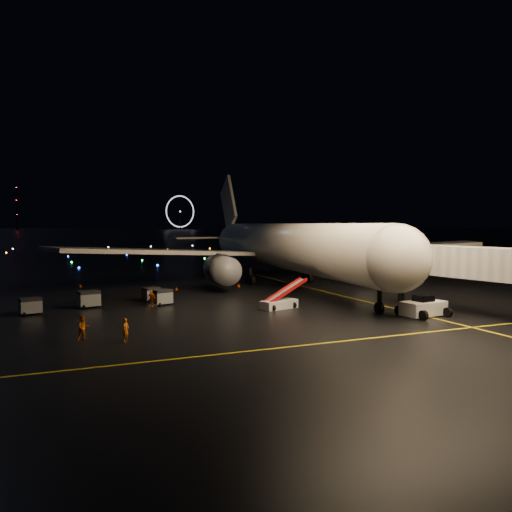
# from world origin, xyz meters

# --- Properties ---
(ground) EXTENTS (2000.00, 2000.00, 0.00)m
(ground) POSITION_xyz_m (0.00, 300.00, 0.00)
(ground) COLOR black
(ground) RESTS_ON ground
(lane_centre) EXTENTS (0.25, 80.00, 0.02)m
(lane_centre) POSITION_xyz_m (12.00, 15.00, 0.01)
(lane_centre) COLOR yellow
(lane_centre) RESTS_ON ground
(lane_cross) EXTENTS (60.00, 0.25, 0.02)m
(lane_cross) POSITION_xyz_m (-5.00, -10.00, 0.01)
(lane_cross) COLOR yellow
(lane_cross) RESTS_ON ground
(airliner) EXTENTS (68.15, 65.15, 18.22)m
(airliner) POSITION_xyz_m (10.60, 26.25, 9.11)
(airliner) COLOR beige
(airliner) RESTS_ON ground
(pushback_tug) EXTENTS (4.43, 2.66, 2.01)m
(pushback_tug) POSITION_xyz_m (11.86, -4.20, 1.00)
(pushback_tug) COLOR silver
(pushback_tug) RESTS_ON ground
(belt_loader) EXTENTS (6.08, 3.17, 2.84)m
(belt_loader) POSITION_xyz_m (1.02, 4.82, 1.42)
(belt_loader) COLOR silver
(belt_loader) RESTS_ON ground
(crew_a) EXTENTS (0.74, 0.77, 1.78)m
(crew_a) POSITION_xyz_m (-15.65, -3.95, 0.89)
(crew_a) COLOR orange
(crew_a) RESTS_ON ground
(crew_b) EXTENTS (1.09, 0.94, 1.91)m
(crew_b) POSITION_xyz_m (-18.52, -2.25, 0.96)
(crew_b) COLOR orange
(crew_b) RESTS_ON ground
(crew_c) EXTENTS (0.95, 1.08, 1.75)m
(crew_c) POSITION_xyz_m (-10.85, 11.28, 0.88)
(crew_c) COLOR orange
(crew_c) RESTS_ON ground
(safety_cone_0) EXTENTS (0.51, 0.51, 0.45)m
(safety_cone_0) POSITION_xyz_m (5.36, 14.47, 0.23)
(safety_cone_0) COLOR #E63D00
(safety_cone_0) RESTS_ON ground
(safety_cone_1) EXTENTS (0.58, 0.58, 0.50)m
(safety_cone_1) POSITION_xyz_m (3.47, 23.00, 0.25)
(safety_cone_1) COLOR #E63D00
(safety_cone_1) RESTS_ON ground
(safety_cone_2) EXTENTS (0.50, 0.50, 0.47)m
(safety_cone_2) POSITION_xyz_m (-5.23, 23.27, 0.23)
(safety_cone_2) COLOR #E63D00
(safety_cone_2) RESTS_ON ground
(safety_cone_3) EXTENTS (0.63, 0.63, 0.54)m
(safety_cone_3) POSITION_xyz_m (-16.82, 31.22, 0.27)
(safety_cone_3) COLOR #E63D00
(safety_cone_3) RESTS_ON ground
(ferris_wheel) EXTENTS (49.33, 16.80, 52.00)m
(ferris_wheel) POSITION_xyz_m (170.00, 720.00, 26.00)
(ferris_wheel) COLOR black
(ferris_wheel) RESTS_ON ground
(radio_mast) EXTENTS (1.80, 1.80, 64.00)m
(radio_mast) POSITION_xyz_m (-60.00, 740.00, 32.00)
(radio_mast) COLOR black
(radio_mast) RESTS_ON ground
(taxiway_lights) EXTENTS (164.00, 92.00, 0.36)m
(taxiway_lights) POSITION_xyz_m (0.00, 106.00, 0.18)
(taxiway_lights) COLOR black
(taxiway_lights) RESTS_ON ground
(baggage_cart_0) EXTENTS (2.32, 1.96, 1.68)m
(baggage_cart_0) POSITION_xyz_m (-9.63, 11.72, 0.84)
(baggage_cart_0) COLOR gray
(baggage_cart_0) RESTS_ON ground
(baggage_cart_1) EXTENTS (2.13, 1.83, 1.52)m
(baggage_cart_1) POSITION_xyz_m (-10.14, 15.11, 0.76)
(baggage_cart_1) COLOR gray
(baggage_cart_1) RESTS_ON ground
(baggage_cart_2) EXTENTS (2.36, 1.88, 1.78)m
(baggage_cart_2) POSITION_xyz_m (-17.01, 12.97, 0.89)
(baggage_cart_2) COLOR gray
(baggage_cart_2) RESTS_ON ground
(baggage_cart_3) EXTENTS (2.20, 1.78, 1.63)m
(baggage_cart_3) POSITION_xyz_m (-22.51, 10.92, 0.82)
(baggage_cart_3) COLOR gray
(baggage_cart_3) RESTS_ON ground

